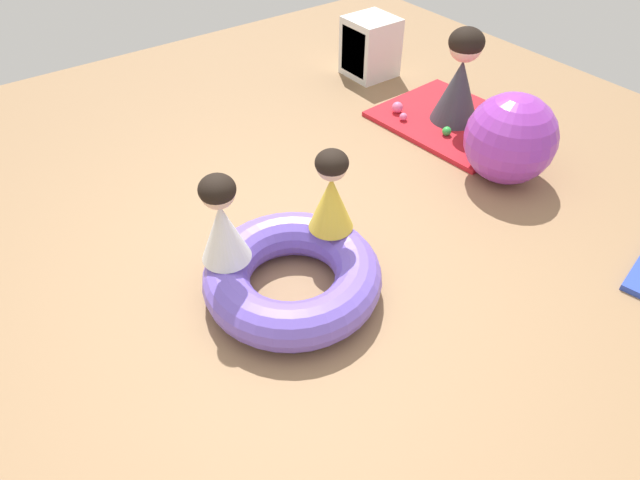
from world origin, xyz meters
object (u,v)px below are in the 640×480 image
Objects in this scene: child_in_white at (222,220)px; play_ball_pink_second at (403,117)px; exercise_ball_large at (510,139)px; play_ball_red at (478,128)px; inflatable_cushion at (292,276)px; adult_seated at (461,77)px; play_ball_blue at (471,138)px; play_ball_pink at (397,107)px; play_ball_green at (447,131)px; storage_cube at (368,47)px; child_in_yellow at (331,192)px.

child_in_white reaches higher than play_ball_pink_second.
play_ball_red is at bearing 149.45° from exercise_ball_large.
inflatable_cushion is 2.35m from play_ball_red.
adult_seated is 7.78× the size of play_ball_blue.
inflatable_cushion is at bearing -159.21° from adult_seated.
play_ball_red is 0.63m from play_ball_pink_second.
inflatable_cushion is 10.23× the size of play_ball_blue.
adult_seated reaches higher than inflatable_cushion.
play_ball_red is at bearing 117.34° from play_ball_blue.
child_in_white is (-0.23, -0.29, 0.41)m from inflatable_cushion.
play_ball_red is (0.65, 0.31, -0.01)m from play_ball_pink.
play_ball_pink_second is (-0.61, -0.18, -0.02)m from play_ball_blue.
inflatable_cushion is at bearing -75.54° from play_ball_red.
child_in_white is 5.39× the size of play_ball_blue.
adult_seated is at bearing 121.90° from play_ball_green.
child_in_white reaches higher than play_ball_pink.
exercise_ball_large is at bearing 91.88° from inflatable_cushion.
adult_seated is 0.44m from play_ball_red.
play_ball_pink_second is (0.14, -0.05, -0.02)m from play_ball_pink.
child_in_white is 7.21× the size of play_ball_green.
play_ball_pink is 0.90m from storage_cube.
child_in_yellow is (-0.10, 0.36, 0.40)m from inflatable_cushion.
play_ball_green is at bearing 16.48° from play_ball_pink_second.
play_ball_pink_second is 1.07m from exercise_ball_large.
play_ball_green is at bearing -11.43° from storage_cube.
storage_cube reaches higher than play_ball_blue.
storage_cube is (-1.35, 0.27, 0.20)m from play_ball_green.
adult_seated reaches higher than exercise_ball_large.
exercise_ball_large is at bearing -9.50° from storage_cube.
play_ball_pink is at bearing -172.97° from play_ball_green.
play_ball_pink is 0.76m from play_ball_blue.
play_ball_blue is at bearing -116.71° from adult_seated.
child_in_yellow reaches higher than inflatable_cushion.
play_ball_pink_second is 0.12× the size of storage_cube.
play_ball_pink_second is (-0.25, -0.36, -0.35)m from adult_seated.
play_ball_blue is (0.75, 0.13, 0.00)m from play_ball_pink.
exercise_ball_large is (0.42, -0.12, 0.24)m from play_ball_blue.
exercise_ball_large is at bearing -175.37° from child_in_white.
play_ball_pink_second is (-1.00, 1.55, -0.46)m from child_in_yellow.
play_ball_green is (0.53, 0.07, -0.01)m from play_ball_pink.
child_in_yellow is 1.90m from play_ball_pink_second.
child_in_white is at bearing -54.86° from storage_cube.
play_ball_pink is (-1.00, 2.24, -0.45)m from child_in_white.
inflatable_cushion reaches higher than play_ball_pink_second.
child_in_yellow reaches higher than play_ball_red.
child_in_yellow is 1.62m from exercise_ball_large.
adult_seated is 0.45m from play_ball_green.
inflatable_cushion is 3.08m from storage_cube.
storage_cube is (-2.05, 2.30, 0.14)m from inflatable_cushion.
play_ball_green is (-0.60, 1.67, -0.46)m from child_in_yellow.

